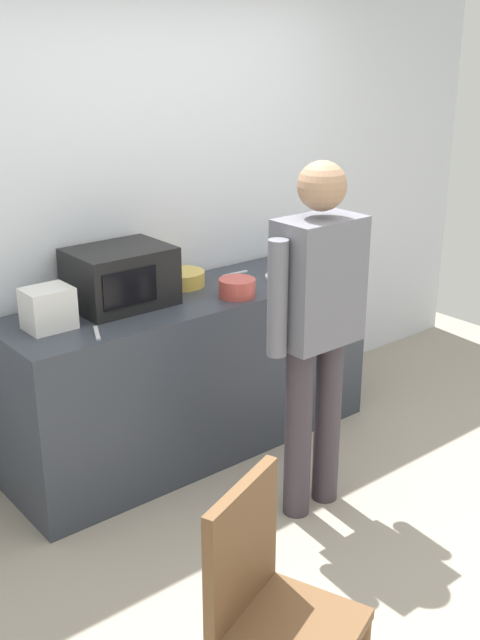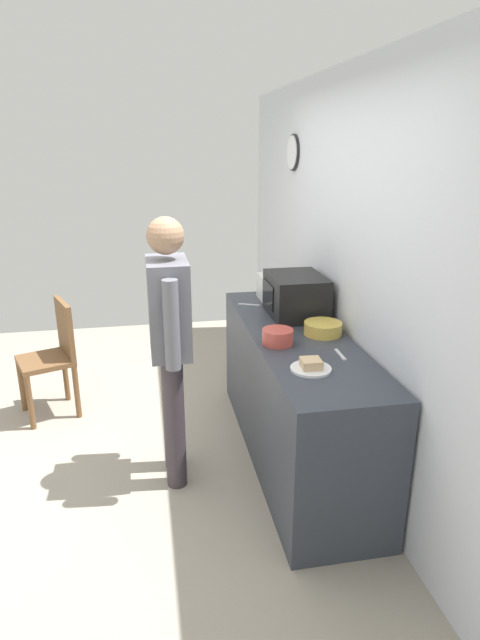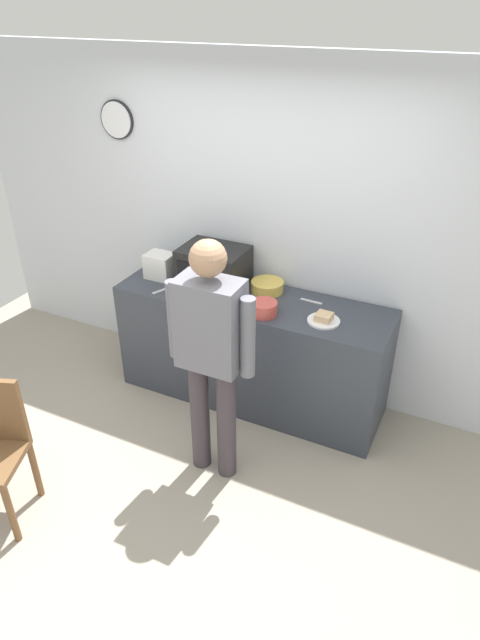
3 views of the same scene
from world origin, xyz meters
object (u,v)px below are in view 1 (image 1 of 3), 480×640
person_standing (317,316)px  cereal_bowl (182,279)px  microwave (120,277)px  salad_bowl (237,288)px  wooden_chair (270,608)px  sandwich_plate (285,274)px  toaster (48,308)px  fork_utensil (97,333)px  spoon_utensil (235,273)px

person_standing → cereal_bowl: bearing=93.0°
microwave → salad_bowl: (0.54, -0.27, -0.10)m
salad_bowl → cereal_bowl: salad_bowl is taller
wooden_chair → sandwich_plate: bearing=46.6°
person_standing → toaster: bearing=137.1°
sandwich_plate → wooden_chair: size_ratio=0.24×
toaster → cereal_bowl: bearing=9.5°
cereal_bowl → wooden_chair: cereal_bowl is taller
cereal_bowl → toaster: toaster is taller
fork_utensil → microwave: bearing=42.9°
fork_utensil → spoon_utensil: (1.10, 0.33, 0.00)m
wooden_chair → salad_bowl: bearing=54.1°
salad_bowl → spoon_utensil: 0.41m
salad_bowl → wooden_chair: (-1.12, -1.55, -0.45)m
salad_bowl → spoon_utensil: bearing=52.5°
microwave → sandwich_plate: size_ratio=2.18×
microwave → spoon_utensil: microwave is taller
cereal_bowl → person_standing: (0.05, -1.00, 0.05)m
fork_utensil → spoon_utensil: 1.14m
microwave → cereal_bowl: size_ratio=2.01×
spoon_utensil → microwave: bearing=-176.5°
microwave → person_standing: (0.48, -0.94, -0.06)m
toaster → person_standing: size_ratio=0.13×
sandwich_plate → spoon_utensil: bearing=126.1°
sandwich_plate → cereal_bowl: size_ratio=0.92×
fork_utensil → person_standing: 1.03m
sandwich_plate → toaster: size_ratio=1.04×
cereal_bowl → sandwich_plate: bearing=-25.3°
salad_bowl → cereal_bowl: 0.36m
wooden_chair → fork_utensil: bearing=79.9°
fork_utensil → wooden_chair: (-0.28, -1.54, -0.40)m
cereal_bowl → toaster: bearing=-170.5°
microwave → toaster: microwave is taller
person_standing → spoon_utensil: bearing=72.5°
sandwich_plate → spoon_utensil: size_ratio=1.35×
salad_bowl → fork_utensil: size_ratio=1.15×
toaster → salad_bowl: bearing=-11.0°
fork_utensil → person_standing: bearing=-39.9°
salad_bowl → fork_utensil: (-0.85, -0.01, -0.04)m
cereal_bowl → fork_utensil: size_ratio=1.47×
sandwich_plate → spoon_utensil: 0.30m
microwave → cereal_bowl: bearing=8.6°
toaster → spoon_utensil: bearing=6.0°
salad_bowl → person_standing: bearing=-95.6°
sandwich_plate → cereal_bowl: 0.60m
toaster → wooden_chair: 1.82m
salad_bowl → wooden_chair: salad_bowl is taller
cereal_bowl → spoon_utensil: cereal_bowl is taller
cereal_bowl → spoon_utensil: bearing=-2.4°
spoon_utensil → wooden_chair: (-1.37, -1.87, -0.40)m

